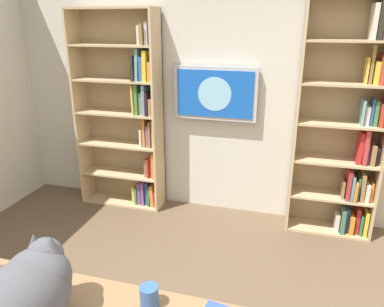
{
  "coord_description": "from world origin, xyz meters",
  "views": [
    {
      "loc": [
        -0.67,
        1.31,
        1.89
      ],
      "look_at": [
        0.01,
        -1.1,
        0.99
      ],
      "focal_mm": 34.67,
      "sensor_mm": 36.0,
      "label": 1
    }
  ],
  "objects_px": {
    "coffee_mug": "(149,296)",
    "cat": "(26,294)",
    "bookshelf_right": "(129,115)",
    "bookshelf_left": "(350,126)",
    "wall_mounted_tv": "(215,93)"
  },
  "relations": [
    {
      "from": "coffee_mug",
      "to": "cat",
      "type": "bearing_deg",
      "value": 31.23
    },
    {
      "from": "bookshelf_right",
      "to": "coffee_mug",
      "type": "bearing_deg",
      "value": 116.72
    },
    {
      "from": "bookshelf_left",
      "to": "coffee_mug",
      "type": "distance_m",
      "value": 2.43
    },
    {
      "from": "bookshelf_right",
      "to": "wall_mounted_tv",
      "type": "xyz_separation_m",
      "value": [
        -0.88,
        -0.08,
        0.25
      ]
    },
    {
      "from": "bookshelf_left",
      "to": "wall_mounted_tv",
      "type": "bearing_deg",
      "value": -4.02
    },
    {
      "from": "bookshelf_left",
      "to": "wall_mounted_tv",
      "type": "relative_size",
      "value": 2.6
    },
    {
      "from": "wall_mounted_tv",
      "to": "coffee_mug",
      "type": "xyz_separation_m",
      "value": [
        -0.22,
        2.28,
        -0.45
      ]
    },
    {
      "from": "bookshelf_left",
      "to": "bookshelf_right",
      "type": "height_order",
      "value": "bookshelf_left"
    },
    {
      "from": "bookshelf_left",
      "to": "wall_mounted_tv",
      "type": "xyz_separation_m",
      "value": [
        1.23,
        -0.09,
        0.21
      ]
    },
    {
      "from": "bookshelf_right",
      "to": "coffee_mug",
      "type": "xyz_separation_m",
      "value": [
        -1.11,
        2.2,
        -0.2
      ]
    },
    {
      "from": "wall_mounted_tv",
      "to": "cat",
      "type": "relative_size",
      "value": 1.34
    },
    {
      "from": "cat",
      "to": "coffee_mug",
      "type": "relative_size",
      "value": 6.27
    },
    {
      "from": "bookshelf_left",
      "to": "coffee_mug",
      "type": "height_order",
      "value": "bookshelf_left"
    },
    {
      "from": "bookshelf_right",
      "to": "wall_mounted_tv",
      "type": "height_order",
      "value": "bookshelf_right"
    },
    {
      "from": "bookshelf_left",
      "to": "cat",
      "type": "height_order",
      "value": "bookshelf_left"
    }
  ]
}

